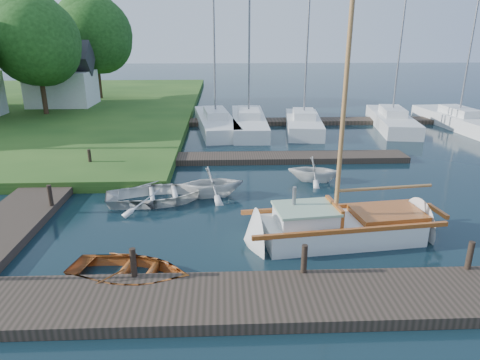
{
  "coord_description": "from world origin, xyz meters",
  "views": [
    {
      "loc": [
        -0.62,
        -14.94,
        6.4
      ],
      "look_at": [
        0.0,
        0.0,
        1.2
      ],
      "focal_mm": 32.0,
      "sensor_mm": 36.0,
      "label": 1
    }
  ],
  "objects_px": {
    "mooring_post_3": "(470,255)",
    "tree_3": "(36,40)",
    "dinghy": "(129,268)",
    "tender_b": "(212,181)",
    "marina_boat_0": "(216,121)",
    "tender_a": "(158,192)",
    "mooring_post_5": "(90,158)",
    "tree_7": "(94,34)",
    "house_c": "(61,80)",
    "marina_boat_1": "(249,121)",
    "mooring_post_2": "(304,259)",
    "sailboat": "(345,229)",
    "mooring_post_1": "(133,262)",
    "marina_boat_5": "(458,119)",
    "mooring_post_4": "(50,195)",
    "marina_boat_2": "(303,122)",
    "tender_d": "(315,168)",
    "marina_boat_4": "(392,119)"
  },
  "relations": [
    {
      "from": "sailboat",
      "to": "tree_3",
      "type": "height_order",
      "value": "tree_3"
    },
    {
      "from": "dinghy",
      "to": "tender_b",
      "type": "distance_m",
      "value": 6.53
    },
    {
      "from": "dinghy",
      "to": "marina_boat_0",
      "type": "xyz_separation_m",
      "value": [
        2.1,
        18.91,
        0.21
      ]
    },
    {
      "from": "tree_7",
      "to": "house_c",
      "type": "bearing_deg",
      "value": -116.31
    },
    {
      "from": "mooring_post_3",
      "to": "marina_boat_1",
      "type": "height_order",
      "value": "marina_boat_1"
    },
    {
      "from": "tender_a",
      "to": "mooring_post_5",
      "type": "bearing_deg",
      "value": 31.98
    },
    {
      "from": "tree_7",
      "to": "dinghy",
      "type": "bearing_deg",
      "value": -74.02
    },
    {
      "from": "marina_boat_1",
      "to": "tree_7",
      "type": "bearing_deg",
      "value": 48.96
    },
    {
      "from": "mooring_post_1",
      "to": "mooring_post_2",
      "type": "height_order",
      "value": "same"
    },
    {
      "from": "mooring_post_3",
      "to": "dinghy",
      "type": "relative_size",
      "value": 0.24
    },
    {
      "from": "dinghy",
      "to": "mooring_post_4",
      "type": "bearing_deg",
      "value": 52.25
    },
    {
      "from": "dinghy",
      "to": "house_c",
      "type": "height_order",
      "value": "house_c"
    },
    {
      "from": "tree_7",
      "to": "marina_boat_5",
      "type": "bearing_deg",
      "value": -23.02
    },
    {
      "from": "sailboat",
      "to": "marina_boat_0",
      "type": "distance_m",
      "value": 17.29
    },
    {
      "from": "mooring_post_4",
      "to": "tender_a",
      "type": "distance_m",
      "value": 3.93
    },
    {
      "from": "mooring_post_2",
      "to": "tree_7",
      "type": "distance_m",
      "value": 34.3
    },
    {
      "from": "tree_7",
      "to": "mooring_post_5",
      "type": "bearing_deg",
      "value": -76.64
    },
    {
      "from": "mooring_post_2",
      "to": "mooring_post_4",
      "type": "bearing_deg",
      "value": 149.53
    },
    {
      "from": "house_c",
      "to": "tree_7",
      "type": "distance_m",
      "value": 5.79
    },
    {
      "from": "mooring_post_1",
      "to": "marina_boat_5",
      "type": "height_order",
      "value": "marina_boat_5"
    },
    {
      "from": "marina_boat_0",
      "to": "tender_d",
      "type": "bearing_deg",
      "value": -165.09
    },
    {
      "from": "mooring_post_4",
      "to": "tree_7",
      "type": "relative_size",
      "value": 0.09
    },
    {
      "from": "mooring_post_3",
      "to": "tree_7",
      "type": "xyz_separation_m",
      "value": [
        -18.0,
        31.05,
        5.5
      ]
    },
    {
      "from": "mooring_post_3",
      "to": "mooring_post_5",
      "type": "xyz_separation_m",
      "value": [
        -13.0,
        10.0,
        0.0
      ]
    },
    {
      "from": "tender_a",
      "to": "tender_b",
      "type": "relative_size",
      "value": 1.55
    },
    {
      "from": "mooring_post_5",
      "to": "marina_boat_0",
      "type": "relative_size",
      "value": 0.08
    },
    {
      "from": "mooring_post_5",
      "to": "dinghy",
      "type": "height_order",
      "value": "mooring_post_5"
    },
    {
      "from": "mooring_post_1",
      "to": "marina_boat_2",
      "type": "relative_size",
      "value": 0.07
    },
    {
      "from": "tender_d",
      "to": "tree_7",
      "type": "xyz_separation_m",
      "value": [
        -15.48,
        22.89,
        5.59
      ]
    },
    {
      "from": "tender_a",
      "to": "tree_3",
      "type": "xyz_separation_m",
      "value": [
        -10.8,
        17.09,
        5.4
      ]
    },
    {
      "from": "marina_boat_0",
      "to": "tree_3",
      "type": "distance_m",
      "value": 14.45
    },
    {
      "from": "tender_b",
      "to": "marina_boat_0",
      "type": "bearing_deg",
      "value": -8.35
    },
    {
      "from": "marina_boat_4",
      "to": "dinghy",
      "type": "bearing_deg",
      "value": 151.85
    },
    {
      "from": "dinghy",
      "to": "marina_boat_1",
      "type": "relative_size",
      "value": 0.31
    },
    {
      "from": "tender_b",
      "to": "tree_7",
      "type": "xyz_separation_m",
      "value": [
        -10.91,
        24.58,
        5.52
      ]
    },
    {
      "from": "mooring_post_3",
      "to": "mooring_post_4",
      "type": "xyz_separation_m",
      "value": [
        -13.0,
        5.0,
        0.0
      ]
    },
    {
      "from": "marina_boat_2",
      "to": "house_c",
      "type": "bearing_deg",
      "value": 72.55
    },
    {
      "from": "mooring_post_1",
      "to": "mooring_post_3",
      "type": "xyz_separation_m",
      "value": [
        9.0,
        0.0,
        0.0
      ]
    },
    {
      "from": "mooring_post_1",
      "to": "tree_3",
      "type": "relative_size",
      "value": 0.09
    },
    {
      "from": "tender_b",
      "to": "marina_boat_0",
      "type": "xyz_separation_m",
      "value": [
        -0.0,
        12.74,
        -0.12
      ]
    },
    {
      "from": "sailboat",
      "to": "tender_a",
      "type": "height_order",
      "value": "sailboat"
    },
    {
      "from": "dinghy",
      "to": "tree_7",
      "type": "xyz_separation_m",
      "value": [
        -8.81,
        30.75,
        5.85
      ]
    },
    {
      "from": "mooring_post_5",
      "to": "tender_b",
      "type": "xyz_separation_m",
      "value": [
        5.92,
        -3.53,
        -0.02
      ]
    },
    {
      "from": "mooring_post_3",
      "to": "tree_3",
      "type": "distance_m",
      "value": 30.94
    },
    {
      "from": "marina_boat_0",
      "to": "house_c",
      "type": "distance_m",
      "value": 15.21
    },
    {
      "from": "tree_3",
      "to": "tender_a",
      "type": "bearing_deg",
      "value": -57.71
    },
    {
      "from": "mooring_post_3",
      "to": "tender_b",
      "type": "relative_size",
      "value": 0.31
    },
    {
      "from": "tender_b",
      "to": "house_c",
      "type": "relative_size",
      "value": 0.49
    },
    {
      "from": "mooring_post_2",
      "to": "tender_b",
      "type": "distance_m",
      "value": 6.97
    },
    {
      "from": "marina_boat_0",
      "to": "tender_b",
      "type": "bearing_deg",
      "value": 172.46
    }
  ]
}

